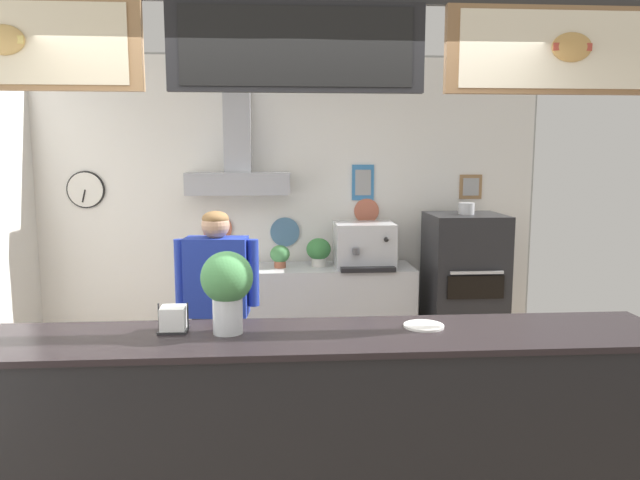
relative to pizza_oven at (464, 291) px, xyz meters
The scene contains 11 objects.
back_wall_assembly 1.83m from the pizza_oven, 166.97° to the left, with size 4.75×2.78×2.84m.
service_counter 2.90m from the pizza_oven, 122.86° to the right, with size 3.61×0.60×1.08m.
back_prep_counter 1.30m from the pizza_oven, behind, with size 1.63×0.57×0.93m.
pizza_oven is the anchor object (origin of this frame).
shop_worker 2.36m from the pizza_oven, 153.25° to the right, with size 0.59×0.26×1.55m.
espresso_machine 0.99m from the pizza_oven, behind, with size 0.53×0.50×0.40m.
potted_sage 1.69m from the pizza_oven, behind, with size 0.18×0.18×0.20m.
potted_thyme 1.36m from the pizza_oven, behind, with size 0.22×0.22×0.26m.
condiment_plate 2.57m from the pizza_oven, 112.04° to the right, with size 0.20×0.20×0.01m.
basil_vase 3.12m from the pizza_oven, 128.85° to the right, with size 0.25×0.25×0.40m.
napkin_holder 3.23m from the pizza_oven, 133.21° to the right, with size 0.15×0.14×0.14m.
Camera 1 is at (-0.11, -3.01, 1.94)m, focal length 33.94 mm.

